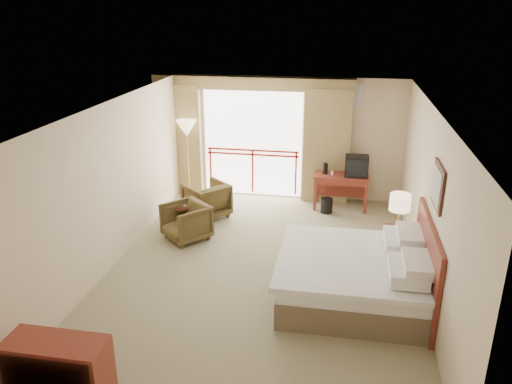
% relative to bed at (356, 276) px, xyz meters
% --- Properties ---
extents(floor, '(7.00, 7.00, 0.00)m').
position_rel_bed_xyz_m(floor, '(-1.50, 0.60, -0.38)').
color(floor, gray).
rests_on(floor, ground).
extents(ceiling, '(7.00, 7.00, 0.00)m').
position_rel_bed_xyz_m(ceiling, '(-1.50, 0.60, 2.32)').
color(ceiling, white).
rests_on(ceiling, wall_back).
extents(wall_back, '(5.00, 0.00, 5.00)m').
position_rel_bed_xyz_m(wall_back, '(-1.50, 4.10, 0.97)').
color(wall_back, beige).
rests_on(wall_back, ground).
extents(wall_front, '(5.00, 0.00, 5.00)m').
position_rel_bed_xyz_m(wall_front, '(-1.50, -2.90, 0.97)').
color(wall_front, beige).
rests_on(wall_front, ground).
extents(wall_left, '(0.00, 7.00, 7.00)m').
position_rel_bed_xyz_m(wall_left, '(-4.00, 0.60, 0.97)').
color(wall_left, beige).
rests_on(wall_left, ground).
extents(wall_right, '(0.00, 7.00, 7.00)m').
position_rel_bed_xyz_m(wall_right, '(1.00, 0.60, 0.97)').
color(wall_right, beige).
rests_on(wall_right, ground).
extents(balcony_door, '(2.40, 0.00, 2.40)m').
position_rel_bed_xyz_m(balcony_door, '(-2.30, 4.08, 0.82)').
color(balcony_door, white).
rests_on(balcony_door, wall_back).
extents(balcony_railing, '(2.09, 0.03, 1.02)m').
position_rel_bed_xyz_m(balcony_railing, '(-2.30, 4.06, 0.44)').
color(balcony_railing, '#A11F0D').
rests_on(balcony_railing, wall_back).
extents(curtain_left, '(1.00, 0.26, 2.50)m').
position_rel_bed_xyz_m(curtain_left, '(-3.95, 3.95, 0.87)').
color(curtain_left, olive).
rests_on(curtain_left, wall_back).
extents(curtain_right, '(1.00, 0.26, 2.50)m').
position_rel_bed_xyz_m(curtain_right, '(-0.65, 3.95, 0.87)').
color(curtain_right, olive).
rests_on(curtain_right, wall_back).
extents(valance, '(4.40, 0.22, 0.28)m').
position_rel_bed_xyz_m(valance, '(-2.30, 3.98, 2.17)').
color(valance, olive).
rests_on(valance, wall_back).
extents(hvac_vent, '(0.50, 0.04, 0.50)m').
position_rel_bed_xyz_m(hvac_vent, '(-0.20, 4.07, 1.97)').
color(hvac_vent, silver).
rests_on(hvac_vent, wall_back).
extents(bed, '(2.13, 2.06, 0.97)m').
position_rel_bed_xyz_m(bed, '(0.00, 0.00, 0.00)').
color(bed, brown).
rests_on(bed, floor).
extents(headboard, '(0.06, 2.10, 1.30)m').
position_rel_bed_xyz_m(headboard, '(0.96, 0.00, 0.27)').
color(headboard, maroon).
rests_on(headboard, wall_right).
extents(framed_art, '(0.04, 0.72, 0.60)m').
position_rel_bed_xyz_m(framed_art, '(0.97, 0.00, 1.47)').
color(framed_art, black).
rests_on(framed_art, wall_right).
extents(nightstand, '(0.47, 0.55, 0.63)m').
position_rel_bed_xyz_m(nightstand, '(0.67, 1.19, -0.06)').
color(nightstand, maroon).
rests_on(nightstand, floor).
extents(table_lamp, '(0.34, 0.34, 0.60)m').
position_rel_bed_xyz_m(table_lamp, '(0.67, 1.24, 0.72)').
color(table_lamp, tan).
rests_on(table_lamp, nightstand).
extents(phone, '(0.20, 0.18, 0.07)m').
position_rel_bed_xyz_m(phone, '(0.62, 1.04, 0.29)').
color(phone, black).
rests_on(phone, nightstand).
extents(desk, '(1.15, 0.55, 0.75)m').
position_rel_bed_xyz_m(desk, '(-0.29, 3.62, 0.21)').
color(desk, maroon).
rests_on(desk, floor).
extents(tv, '(0.47, 0.38, 0.43)m').
position_rel_bed_xyz_m(tv, '(0.01, 3.57, 0.58)').
color(tv, black).
rests_on(tv, desk).
extents(coffee_maker, '(0.13, 0.13, 0.24)m').
position_rel_bed_xyz_m(coffee_maker, '(-0.64, 3.57, 0.49)').
color(coffee_maker, black).
rests_on(coffee_maker, desk).
extents(cup, '(0.06, 0.06, 0.09)m').
position_rel_bed_xyz_m(cup, '(-0.49, 3.52, 0.41)').
color(cup, white).
rests_on(cup, desk).
extents(wastebasket, '(0.32, 0.32, 0.31)m').
position_rel_bed_xyz_m(wastebasket, '(-0.56, 3.25, -0.22)').
color(wastebasket, black).
rests_on(wastebasket, floor).
extents(armchair_far, '(1.11, 1.11, 0.72)m').
position_rel_bed_xyz_m(armchair_far, '(-2.99, 2.61, -0.38)').
color(armchair_far, '#423419').
rests_on(armchair_far, floor).
extents(armchair_near, '(1.05, 1.05, 0.69)m').
position_rel_bed_xyz_m(armchair_near, '(-3.08, 1.52, -0.38)').
color(armchair_near, '#423419').
rests_on(armchair_near, floor).
extents(side_table, '(0.47, 0.47, 0.52)m').
position_rel_bed_xyz_m(side_table, '(-3.27, 1.89, -0.02)').
color(side_table, black).
rests_on(side_table, floor).
extents(book, '(0.27, 0.30, 0.02)m').
position_rel_bed_xyz_m(book, '(-3.27, 1.89, 0.14)').
color(book, white).
rests_on(book, side_table).
extents(floor_lamp, '(0.45, 0.45, 1.77)m').
position_rel_bed_xyz_m(floor_lamp, '(-3.70, 3.66, 1.15)').
color(floor_lamp, tan).
rests_on(floor_lamp, floor).
extents(dresser, '(1.11, 0.47, 0.74)m').
position_rel_bed_xyz_m(dresser, '(-3.23, -2.62, -0.01)').
color(dresser, maroon).
rests_on(dresser, floor).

